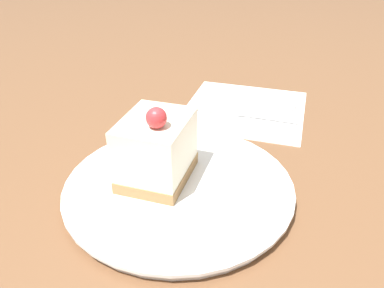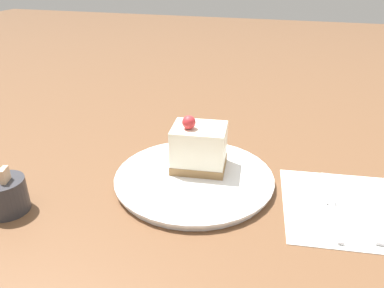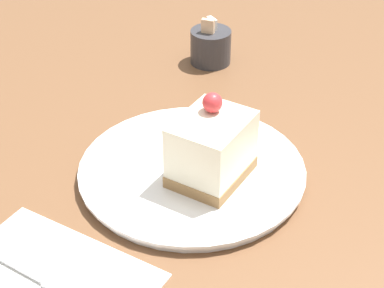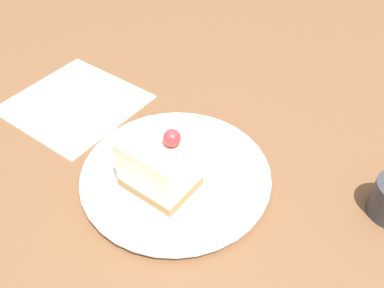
{
  "view_description": "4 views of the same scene",
  "coord_description": "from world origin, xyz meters",
  "px_view_note": "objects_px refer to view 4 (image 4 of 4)",
  "views": [
    {
      "loc": [
        0.31,
        0.15,
        0.29
      ],
      "look_at": [
        -0.03,
        -0.0,
        0.06
      ],
      "focal_mm": 35.0,
      "sensor_mm": 36.0,
      "label": 1
    },
    {
      "loc": [
        -0.17,
        0.52,
        0.35
      ],
      "look_at": [
        -0.01,
        -0.02,
        0.07
      ],
      "focal_mm": 35.0,
      "sensor_mm": 36.0,
      "label": 2
    },
    {
      "loc": [
        -0.5,
        -0.39,
        0.48
      ],
      "look_at": [
        -0.03,
        -0.03,
        0.06
      ],
      "focal_mm": 60.0,
      "sensor_mm": 36.0,
      "label": 3
    },
    {
      "loc": [
        0.29,
        -0.3,
        0.47
      ],
      "look_at": [
        0.0,
        0.0,
        0.07
      ],
      "focal_mm": 40.0,
      "sensor_mm": 36.0,
      "label": 4
    }
  ],
  "objects_px": {
    "cake_slice": "(160,164)",
    "fork": "(70,91)",
    "knife": "(78,113)",
    "plate": "(176,176)"
  },
  "relations": [
    {
      "from": "cake_slice",
      "to": "knife",
      "type": "relative_size",
      "value": 0.55
    },
    {
      "from": "cake_slice",
      "to": "fork",
      "type": "xyz_separation_m",
      "value": [
        -0.29,
        0.05,
        -0.05
      ]
    },
    {
      "from": "plate",
      "to": "knife",
      "type": "bearing_deg",
      "value": -177.48
    },
    {
      "from": "cake_slice",
      "to": "knife",
      "type": "height_order",
      "value": "cake_slice"
    },
    {
      "from": "knife",
      "to": "cake_slice",
      "type": "bearing_deg",
      "value": -9.87
    },
    {
      "from": "plate",
      "to": "knife",
      "type": "relative_size",
      "value": 1.47
    },
    {
      "from": "plate",
      "to": "cake_slice",
      "type": "relative_size",
      "value": 2.68
    },
    {
      "from": "plate",
      "to": "fork",
      "type": "relative_size",
      "value": 1.6
    },
    {
      "from": "cake_slice",
      "to": "fork",
      "type": "relative_size",
      "value": 0.6
    },
    {
      "from": "cake_slice",
      "to": "fork",
      "type": "bearing_deg",
      "value": 164.71
    }
  ]
}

